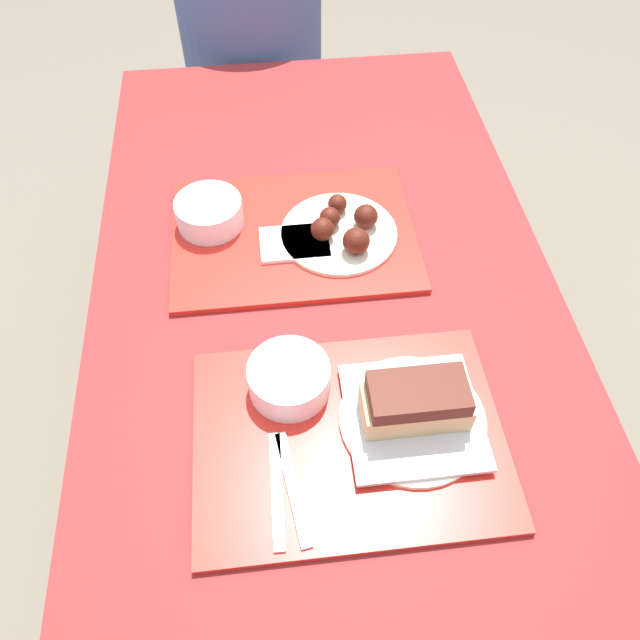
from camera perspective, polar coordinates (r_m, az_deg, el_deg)
ground_plane at (r=1.72m, az=0.71°, el=-16.71°), size 12.00×12.00×0.00m
picnic_table at (r=1.12m, az=1.05°, el=-4.27°), size 0.82×1.70×0.77m
picnic_bench_far at (r=2.08m, az=-2.86°, el=16.19°), size 0.78×0.28×0.45m
tray_near at (r=0.93m, az=2.82°, el=-10.63°), size 0.45×0.34×0.01m
tray_far at (r=1.18m, az=-2.42°, el=7.84°), size 0.45×0.34×0.01m
bowl_coleslaw_near at (r=0.94m, az=-2.86°, el=-5.27°), size 0.12×0.12×0.05m
brisket_sandwich_plate at (r=0.92m, az=8.64°, el=-8.09°), size 0.22×0.22×0.09m
plastic_fork_near at (r=0.89m, az=-3.95°, el=-15.19°), size 0.02×0.17×0.00m
plastic_knife_near at (r=0.89m, az=-2.49°, el=-15.06°), size 0.04×0.17×0.00m
condiment_packet at (r=0.96m, az=2.99°, el=-6.29°), size 0.04×0.03×0.01m
bowl_coleslaw_far at (r=1.19m, az=-10.11°, el=9.75°), size 0.12×0.12×0.05m
wings_plate_far at (r=1.16m, az=2.03°, el=8.33°), size 0.22×0.22×0.06m
napkin_far at (r=1.15m, az=-2.35°, el=7.05°), size 0.13×0.09×0.01m
person_seated_across at (r=1.90m, az=-6.28°, el=24.35°), size 0.39×0.39×0.67m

